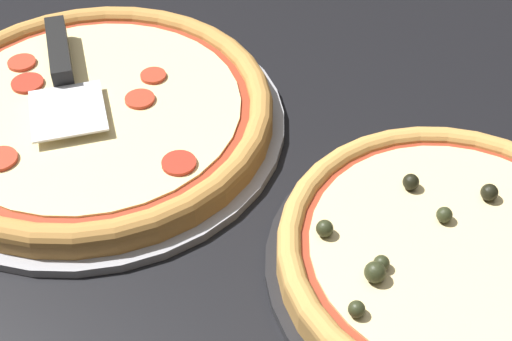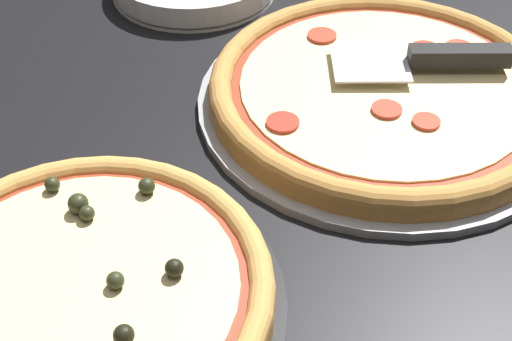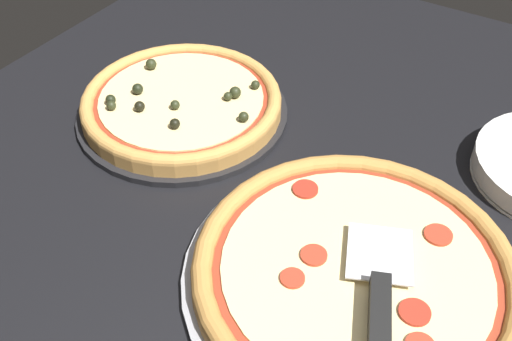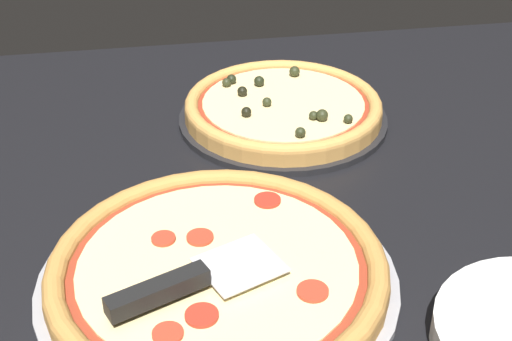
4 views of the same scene
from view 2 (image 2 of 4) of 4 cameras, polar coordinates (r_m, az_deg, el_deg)
name	(u,v)px [view 2 (image 2 of 4)]	position (r cm, az deg, el deg)	size (l,w,h in cm)	color
ground_plane	(408,188)	(73.48, 12.07, -1.39)	(155.52, 123.28, 3.60)	black
pizza_pan_front	(382,102)	(80.40, 10.03, 5.38)	(40.76, 40.76, 1.00)	#939399
pizza_front	(384,89)	(79.34, 10.18, 6.47)	(38.31, 38.31, 2.90)	#B77F3D
pizza_pan_back	(84,309)	(60.47, -13.57, -10.74)	(33.05, 33.05, 1.00)	black
pizza_back	(80,292)	(58.80, -13.89, -9.45)	(31.07, 31.07, 4.34)	#C68E47
serving_spatula	(439,58)	(81.43, 14.40, 8.75)	(19.86, 11.98, 2.00)	silver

